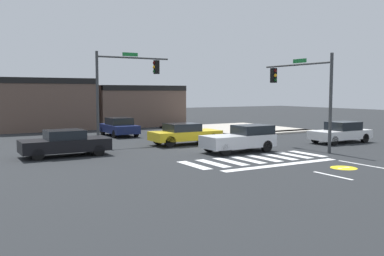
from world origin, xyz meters
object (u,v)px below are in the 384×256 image
at_px(traffic_signal_northwest, 124,80).
at_px(car_white, 341,132).
at_px(car_yellow, 185,134).
at_px(traffic_signal_southeast, 303,85).
at_px(car_silver, 242,138).
at_px(car_navy, 119,127).
at_px(car_black, 65,143).

relative_size(traffic_signal_northwest, car_white, 1.37).
bearing_deg(car_white, car_yellow, -24.90).
bearing_deg(traffic_signal_southeast, traffic_signal_northwest, 44.33).
relative_size(traffic_signal_northwest, car_silver, 1.44).
xyz_separation_m(traffic_signal_southeast, car_yellow, (-5.15, 5.34, -3.14)).
xyz_separation_m(car_yellow, car_navy, (-1.77, 7.37, -0.00)).
bearing_deg(traffic_signal_southeast, car_white, -79.11).
bearing_deg(car_navy, traffic_signal_northwest, -15.63).
xyz_separation_m(traffic_signal_northwest, car_navy, (1.22, 4.37, -3.54)).
bearing_deg(car_silver, car_white, -179.11).
distance_m(car_silver, car_white, 8.49).
xyz_separation_m(car_navy, car_white, (11.41, -11.85, -0.01)).
relative_size(car_yellow, car_white, 1.04).
bearing_deg(traffic_signal_northwest, car_silver, -61.42).
bearing_deg(car_silver, traffic_signal_southeast, 169.65).
distance_m(traffic_signal_southeast, car_yellow, 8.05).
distance_m(traffic_signal_southeast, traffic_signal_northwest, 11.67).
relative_size(traffic_signal_southeast, car_yellow, 1.21).
distance_m(car_silver, car_yellow, 4.75).
height_order(traffic_signal_southeast, traffic_signal_northwest, traffic_signal_northwest).
bearing_deg(traffic_signal_northwest, traffic_signal_southeast, -45.67).
bearing_deg(car_silver, car_yellow, -75.99).
relative_size(traffic_signal_southeast, car_silver, 1.33).
height_order(traffic_signal_northwest, car_silver, traffic_signal_northwest).
height_order(car_silver, car_yellow, car_silver).
xyz_separation_m(car_silver, car_white, (8.49, 0.13, -0.06)).
bearing_deg(car_black, car_navy, 53.90).
bearing_deg(car_black, car_yellow, 8.20).
xyz_separation_m(car_black, car_white, (17.63, -3.32, 0.00)).
bearing_deg(traffic_signal_northwest, car_yellow, -45.08).
height_order(traffic_signal_northwest, car_navy, traffic_signal_northwest).
bearing_deg(car_navy, car_silver, 13.71).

